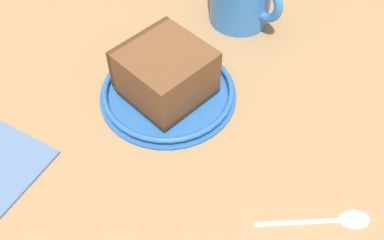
{
  "coord_description": "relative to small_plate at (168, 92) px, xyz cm",
  "views": [
    {
      "loc": [
        16.57,
        -28.68,
        38.99
      ],
      "look_at": [
        2.31,
        -3.07,
        3.0
      ],
      "focal_mm": 41.86,
      "sensor_mm": 36.0,
      "label": 1
    }
  ],
  "objects": [
    {
      "name": "cake_slice",
      "position": [
        -0.26,
        0.08,
        2.95
      ],
      "size": [
        11.0,
        10.96,
        5.85
      ],
      "color": "#472814",
      "rests_on": "small_plate"
    },
    {
      "name": "teaspoon",
      "position": [
        22.3,
        -5.98,
        -0.3
      ],
      "size": [
        10.13,
        7.04,
        0.8
      ],
      "color": "silver",
      "rests_on": "ground_plane"
    },
    {
      "name": "small_plate",
      "position": [
        0.0,
        0.0,
        0.0
      ],
      "size": [
        16.02,
        16.02,
        1.33
      ],
      "color": "#26599E",
      "rests_on": "ground_plane"
    },
    {
      "name": "ground_plane",
      "position": [
        3.14,
        -0.99,
        -2.51
      ],
      "size": [
        154.09,
        154.09,
        3.72
      ],
      "primitive_type": "cube",
      "color": "#936D47"
    }
  ]
}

